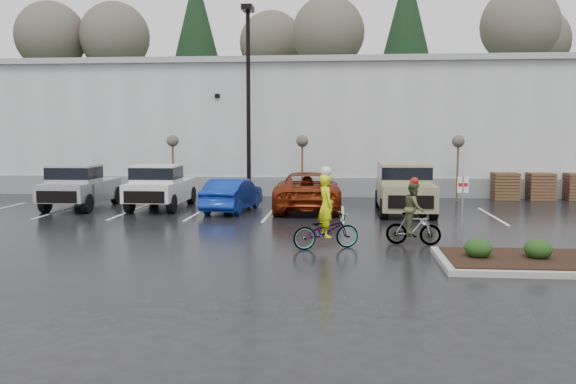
# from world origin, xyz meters

# --- Properties ---
(ground) EXTENTS (120.00, 120.00, 0.00)m
(ground) POSITION_xyz_m (0.00, 0.00, 0.00)
(ground) COLOR black
(ground) RESTS_ON ground
(warehouse) EXTENTS (60.50, 15.50, 7.20)m
(warehouse) POSITION_xyz_m (0.00, 21.99, 3.65)
(warehouse) COLOR #B1B3B6
(warehouse) RESTS_ON ground
(wooded_ridge) EXTENTS (80.00, 25.00, 6.00)m
(wooded_ridge) POSITION_xyz_m (0.00, 45.00, 3.00)
(wooded_ridge) COLOR #1E3616
(wooded_ridge) RESTS_ON ground
(lamppost) EXTENTS (0.50, 1.00, 9.22)m
(lamppost) POSITION_xyz_m (-4.00, 12.00, 5.69)
(lamppost) COLOR black
(lamppost) RESTS_ON ground
(sapling_west) EXTENTS (0.60, 0.60, 3.20)m
(sapling_west) POSITION_xyz_m (-8.00, 13.00, 2.73)
(sapling_west) COLOR #4A371D
(sapling_west) RESTS_ON ground
(sapling_mid) EXTENTS (0.60, 0.60, 3.20)m
(sapling_mid) POSITION_xyz_m (-1.50, 13.00, 2.73)
(sapling_mid) COLOR #4A371D
(sapling_mid) RESTS_ON ground
(sapling_east) EXTENTS (0.60, 0.60, 3.20)m
(sapling_east) POSITION_xyz_m (6.00, 13.00, 2.73)
(sapling_east) COLOR #4A371D
(sapling_east) RESTS_ON ground
(pallet_stack_a) EXTENTS (1.20, 1.20, 1.35)m
(pallet_stack_a) POSITION_xyz_m (8.50, 14.00, 0.68)
(pallet_stack_a) COLOR #4A371D
(pallet_stack_a) RESTS_ON ground
(pallet_stack_b) EXTENTS (1.20, 1.20, 1.35)m
(pallet_stack_b) POSITION_xyz_m (10.20, 14.00, 0.68)
(pallet_stack_b) COLOR #4A371D
(pallet_stack_b) RESTS_ON ground
(shrub_a) EXTENTS (0.70, 0.70, 0.52)m
(shrub_a) POSITION_xyz_m (4.00, -1.00, 0.41)
(shrub_a) COLOR black
(shrub_a) RESTS_ON curb_island
(shrub_b) EXTENTS (0.70, 0.70, 0.52)m
(shrub_b) POSITION_xyz_m (5.50, -1.00, 0.41)
(shrub_b) COLOR black
(shrub_b) RESTS_ON curb_island
(fire_lane_sign) EXTENTS (0.30, 0.05, 2.20)m
(fire_lane_sign) POSITION_xyz_m (3.80, 0.20, 1.41)
(fire_lane_sign) COLOR gray
(fire_lane_sign) RESTS_ON ground
(pickup_silver) EXTENTS (2.10, 5.20, 1.96)m
(pickup_silver) POSITION_xyz_m (-11.00, 9.17, 0.98)
(pickup_silver) COLOR #A5A9AD
(pickup_silver) RESTS_ON ground
(pickup_white) EXTENTS (2.10, 5.20, 1.96)m
(pickup_white) POSITION_xyz_m (-7.47, 9.44, 0.98)
(pickup_white) COLOR silver
(pickup_white) RESTS_ON ground
(car_blue) EXTENTS (2.06, 4.46, 1.42)m
(car_blue) POSITION_xyz_m (-4.17, 8.53, 0.71)
(car_blue) COLOR #0D2C99
(car_blue) RESTS_ON ground
(car_red) EXTENTS (3.03, 6.07, 1.65)m
(car_red) POSITION_xyz_m (-1.03, 9.30, 0.83)
(car_red) COLOR maroon
(car_red) RESTS_ON ground
(suv_tan) EXTENTS (2.20, 5.10, 2.06)m
(suv_tan) POSITION_xyz_m (3.06, 8.69, 1.03)
(suv_tan) COLOR gray
(suv_tan) RESTS_ON ground
(cyclist_hivis) EXTENTS (2.11, 1.38, 2.42)m
(cyclist_hivis) POSITION_xyz_m (0.02, 0.67, 0.75)
(cyclist_hivis) COLOR #3F3F44
(cyclist_hivis) RESTS_ON ground
(cyclist_olive) EXTENTS (1.62, 0.80, 2.05)m
(cyclist_olive) POSITION_xyz_m (2.63, 1.50, 0.76)
(cyclist_olive) COLOR #3F3F44
(cyclist_olive) RESTS_ON ground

